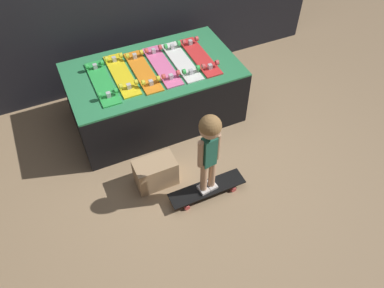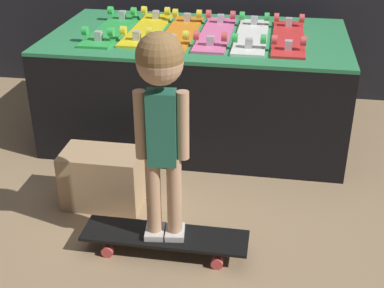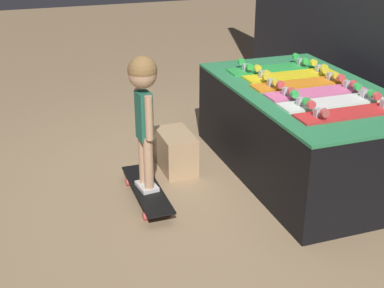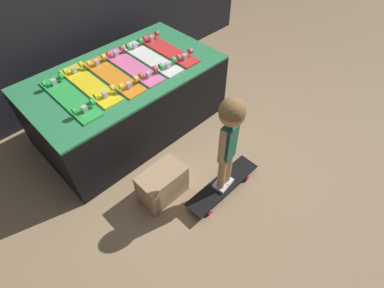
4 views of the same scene
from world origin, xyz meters
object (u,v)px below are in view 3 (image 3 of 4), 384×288
storage_box (176,151)px  child (143,98)px  skateboard_red_on_rack (351,111)px  skateboard_yellow_on_rack (291,74)px  skateboard_orange_on_rack (301,82)px  skateboard_pink_on_rack (317,91)px  skateboard_green_on_rack (273,67)px  skateboard_white_on_rack (332,101)px  skateboard_on_floor (147,190)px

storage_box → child: bearing=-40.5°
skateboard_red_on_rack → child: child is taller
skateboard_yellow_on_rack → skateboard_orange_on_rack: (0.21, -0.04, 0.00)m
skateboard_pink_on_rack → child: (-0.06, -1.22, 0.06)m
skateboard_green_on_rack → skateboard_yellow_on_rack: (0.21, 0.04, 0.00)m
skateboard_red_on_rack → child: 1.31m
skateboard_white_on_rack → child: 1.25m
skateboard_red_on_rack → skateboard_on_floor: 1.44m
skateboard_green_on_rack → storage_box: 1.04m
skateboard_pink_on_rack → skateboard_green_on_rack: bearing=-179.2°
skateboard_pink_on_rack → skateboard_on_floor: bearing=-93.0°
skateboard_white_on_rack → skateboard_green_on_rack: bearing=179.9°
skateboard_red_on_rack → skateboard_on_floor: skateboard_red_on_rack is taller
skateboard_green_on_rack → child: child is taller
skateboard_white_on_rack → skateboard_on_floor: size_ratio=1.00×
skateboard_yellow_on_rack → child: 1.31m
skateboard_green_on_rack → skateboard_yellow_on_rack: size_ratio=1.00×
skateboard_yellow_on_rack → skateboard_on_floor: bearing=-73.9°
skateboard_white_on_rack → skateboard_on_floor: skateboard_white_on_rack is taller
skateboard_yellow_on_rack → skateboard_on_floor: size_ratio=1.00×
skateboard_green_on_rack → child: 1.35m
skateboard_green_on_rack → skateboard_on_floor: 1.47m
skateboard_green_on_rack → skateboard_pink_on_rack: same height
skateboard_yellow_on_rack → skateboard_red_on_rack: 0.86m
skateboard_pink_on_rack → skateboard_red_on_rack: (0.43, -0.01, 0.00)m
child → storage_box: child is taller
child → skateboard_white_on_rack: bearing=70.3°
skateboard_on_floor → skateboard_green_on_rack: bearing=115.4°
skateboard_white_on_rack → skateboard_red_on_rack: same height
skateboard_pink_on_rack → child: 1.23m
skateboard_white_on_rack → skateboard_on_floor: (-0.28, -1.21, -0.60)m
skateboard_red_on_rack → skateboard_pink_on_rack: bearing=178.3°
skateboard_green_on_rack → skateboard_red_on_rack: same height
skateboard_red_on_rack → storage_box: size_ratio=1.88×
skateboard_on_floor → child: child is taller
skateboard_white_on_rack → storage_box: (-0.67, -0.88, -0.52)m
skateboard_orange_on_rack → skateboard_red_on_rack: size_ratio=1.00×
skateboard_orange_on_rack → skateboard_on_floor: size_ratio=1.00×
skateboard_green_on_rack → skateboard_on_floor: bearing=-64.6°
skateboard_yellow_on_rack → skateboard_orange_on_rack: 0.22m
skateboard_orange_on_rack → skateboard_red_on_rack: bearing=-0.7°
skateboard_pink_on_rack → child: child is taller
child → skateboard_yellow_on_rack: bearing=99.3°
skateboard_on_floor → child: (0.00, -0.00, 0.66)m
skateboard_orange_on_rack → skateboard_white_on_rack: (0.43, -0.01, 0.00)m
skateboard_red_on_rack → storage_box: bearing=-135.0°
skateboard_pink_on_rack → storage_box: (-0.45, -0.89, -0.52)m
skateboard_yellow_on_rack → skateboard_orange_on_rack: size_ratio=1.00×
skateboard_orange_on_rack → skateboard_on_floor: skateboard_orange_on_rack is taller
skateboard_green_on_rack → skateboard_white_on_rack: bearing=-0.1°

